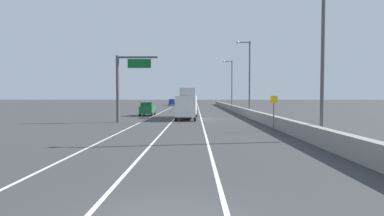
% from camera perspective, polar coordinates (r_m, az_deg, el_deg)
% --- Properties ---
extents(ground_plane, '(320.00, 320.00, 0.00)m').
position_cam_1_polar(ground_plane, '(70.70, 0.02, -0.11)').
color(ground_plane, '#38383A').
extents(lane_stripe_left, '(0.16, 130.00, 0.00)m').
position_cam_1_polar(lane_stripe_left, '(62.02, -5.14, -0.46)').
color(lane_stripe_left, silver).
rests_on(lane_stripe_left, ground_plane).
extents(lane_stripe_center, '(0.16, 130.00, 0.00)m').
position_cam_1_polar(lane_stripe_center, '(61.77, -1.91, -0.46)').
color(lane_stripe_center, silver).
rests_on(lane_stripe_center, ground_plane).
extents(lane_stripe_right, '(0.16, 130.00, 0.00)m').
position_cam_1_polar(lane_stripe_right, '(61.72, 1.34, -0.46)').
color(lane_stripe_right, silver).
rests_on(lane_stripe_right, ground_plane).
extents(jersey_barrier_right, '(0.60, 120.00, 1.10)m').
position_cam_1_polar(jersey_barrier_right, '(47.30, 9.73, -0.68)').
color(jersey_barrier_right, gray).
rests_on(jersey_barrier_right, ground_plane).
extents(overhead_sign_gantry, '(4.68, 0.36, 7.50)m').
position_cam_1_polar(overhead_sign_gantry, '(34.66, -12.73, 5.12)').
color(overhead_sign_gantry, '#47474C').
rests_on(overhead_sign_gantry, ground_plane).
extents(speed_advisory_sign, '(0.60, 0.11, 3.00)m').
position_cam_1_polar(speed_advisory_sign, '(26.18, 15.23, -0.47)').
color(speed_advisory_sign, '#4C4C51').
rests_on(speed_advisory_sign, ground_plane).
extents(lamp_post_right_near, '(2.14, 0.44, 11.06)m').
position_cam_1_polar(lamp_post_right_near, '(21.80, 22.96, 10.83)').
color(lamp_post_right_near, '#4C4C51').
rests_on(lamp_post_right_near, ground_plane).
extents(lamp_post_right_second, '(2.14, 0.44, 11.06)m').
position_cam_1_polar(lamp_post_right_second, '(45.31, 10.56, 6.45)').
color(lamp_post_right_second, '#4C4C51').
rests_on(lamp_post_right_second, ground_plane).
extents(lamp_post_right_third, '(2.14, 0.44, 11.06)m').
position_cam_1_polar(lamp_post_right_third, '(69.64, 7.37, 5.01)').
color(lamp_post_right_third, '#4C4C51').
rests_on(lamp_post_right_third, ground_plane).
extents(car_white_0, '(2.06, 4.31, 1.97)m').
position_cam_1_polar(car_white_0, '(66.34, -0.41, 0.58)').
color(car_white_0, white).
rests_on(car_white_0, ground_plane).
extents(car_gray_1, '(1.96, 4.19, 1.95)m').
position_cam_1_polar(car_gray_1, '(87.34, -2.15, 0.99)').
color(car_gray_1, slate).
rests_on(car_gray_1, ground_plane).
extents(car_green_2, '(1.98, 4.03, 2.05)m').
position_cam_1_polar(car_green_2, '(45.80, -8.43, -0.18)').
color(car_green_2, '#196033').
rests_on(car_green_2, ground_plane).
extents(car_blue_3, '(1.95, 4.56, 1.97)m').
position_cam_1_polar(car_blue_3, '(95.38, -3.78, 1.11)').
color(car_blue_3, '#1E389E').
rests_on(car_blue_3, ground_plane).
extents(box_truck, '(2.68, 9.13, 4.08)m').
position_cam_1_polar(box_truck, '(39.45, -0.91, 0.67)').
color(box_truck, silver).
rests_on(box_truck, ground_plane).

